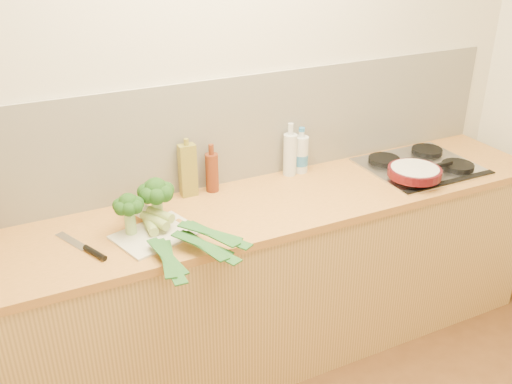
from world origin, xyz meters
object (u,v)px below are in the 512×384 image
Objects in this scene: chopping_board at (156,234)px; gas_hob at (421,165)px; chefs_knife at (89,250)px; skillet at (415,172)px.

gas_hob is at bearing -14.57° from chopping_board.
gas_hob is 1.84× the size of chefs_knife.
chopping_board is 1.06× the size of chefs_knife.
chefs_knife is 1.62m from skillet.
skillet is at bearing -20.05° from chopping_board.
gas_hob reaches higher than chopping_board.
chopping_board is at bearing -22.07° from chefs_knife.
chopping_board is at bearing -177.47° from gas_hob.
chefs_knife reaches higher than chopping_board.
gas_hob reaches higher than chefs_knife.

